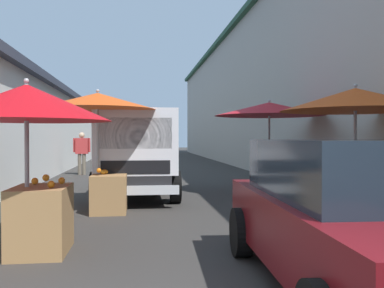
% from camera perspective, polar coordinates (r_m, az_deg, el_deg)
% --- Properties ---
extents(ground, '(90.00, 90.00, 0.00)m').
position_cam_1_polar(ground, '(14.95, -3.91, -4.73)').
color(ground, '#33302D').
extents(building_right_concrete, '(49.80, 7.50, 7.21)m').
position_cam_1_polar(building_right_concrete, '(19.12, 18.73, 7.31)').
color(building_right_concrete, '#A39E93').
rests_on(building_right_concrete, ground).
extents(fruit_stall_mid_lane, '(2.30, 2.30, 2.43)m').
position_cam_1_polar(fruit_stall_mid_lane, '(8.63, -12.15, 2.91)').
color(fruit_stall_mid_lane, '#9E9EA3').
rests_on(fruit_stall_mid_lane, ground).
extents(fruit_stall_near_right, '(2.87, 2.87, 2.46)m').
position_cam_1_polar(fruit_stall_near_right, '(11.32, 10.27, 3.56)').
color(fruit_stall_near_right, '#9E9EA3').
rests_on(fruit_stall_near_right, ground).
extents(fruit_stall_far_left, '(2.13, 2.13, 2.22)m').
position_cam_1_polar(fruit_stall_far_left, '(5.76, -20.90, 2.16)').
color(fruit_stall_far_left, '#9E9EA3').
rests_on(fruit_stall_far_left, ground).
extents(fruit_stall_near_left, '(2.64, 2.64, 2.42)m').
position_cam_1_polar(fruit_stall_near_left, '(8.11, 21.13, 3.53)').
color(fruit_stall_near_left, '#9E9EA3').
rests_on(fruit_stall_near_left, ground).
extents(hatchback_car, '(3.99, 2.07, 1.45)m').
position_cam_1_polar(hatchback_car, '(4.37, 21.20, -8.85)').
color(hatchback_car, '#600F14').
rests_on(hatchback_car, ground).
extents(delivery_truck, '(4.92, 1.97, 2.08)m').
position_cam_1_polar(delivery_truck, '(10.16, -7.49, -1.53)').
color(delivery_truck, black).
rests_on(delivery_truck, ground).
extents(vendor_by_crates, '(0.23, 0.66, 1.66)m').
position_cam_1_polar(vendor_by_crates, '(17.19, -14.52, -0.80)').
color(vendor_by_crates, '#665B4C').
rests_on(vendor_by_crates, ground).
extents(vendor_in_shade, '(0.57, 0.41, 1.64)m').
position_cam_1_polar(vendor_in_shade, '(14.03, -11.10, -1.23)').
color(vendor_in_shade, '#232328').
rests_on(vendor_in_shade, ground).
extents(plastic_stool, '(0.30, 0.30, 0.43)m').
position_cam_1_polar(plastic_stool, '(14.97, 8.92, -3.47)').
color(plastic_stool, '#1E8C3F').
rests_on(plastic_stool, ground).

